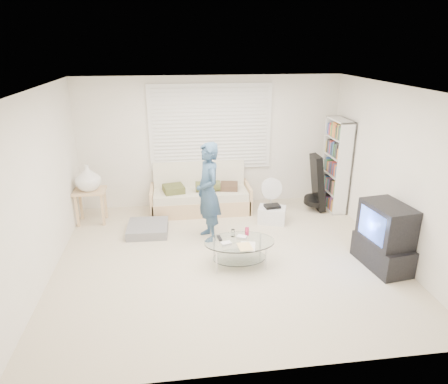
{
  "coord_description": "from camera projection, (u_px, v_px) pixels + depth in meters",
  "views": [
    {
      "loc": [
        -0.74,
        -5.25,
        3.06
      ],
      "look_at": [
        0.0,
        0.3,
        0.95
      ],
      "focal_mm": 32.0,
      "sensor_mm": 36.0,
      "label": 1
    }
  ],
  "objects": [
    {
      "name": "floor_fan",
      "position": [
        271.0,
        192.0,
        7.55
      ],
      "size": [
        0.42,
        0.28,
        0.69
      ],
      "color": "white",
      "rests_on": "ground"
    },
    {
      "name": "side_table",
      "position": [
        88.0,
        180.0,
        6.96
      ],
      "size": [
        0.55,
        0.44,
        1.08
      ],
      "color": "tan",
      "rests_on": "ground"
    },
    {
      "name": "grey_floor_pillow",
      "position": [
        148.0,
        229.0,
        6.81
      ],
      "size": [
        0.69,
        0.69,
        0.15
      ],
      "primitive_type": "cube",
      "rotation": [
        0.0,
        0.0,
        -0.04
      ],
      "color": "slate",
      "rests_on": "ground"
    },
    {
      "name": "standing_person",
      "position": [
        208.0,
        192.0,
        6.37
      ],
      "size": [
        0.51,
        0.66,
        1.62
      ],
      "primitive_type": "imported",
      "rotation": [
        0.0,
        0.0,
        -1.35
      ],
      "color": "navy",
      "rests_on": "ground"
    },
    {
      "name": "window_blinds",
      "position": [
        211.0,
        127.0,
        7.53
      ],
      "size": [
        2.32,
        0.08,
        1.62
      ],
      "color": "silver",
      "rests_on": "ground"
    },
    {
      "name": "room_shell",
      "position": [
        222.0,
        145.0,
        5.91
      ],
      "size": [
        5.02,
        4.52,
        2.51
      ],
      "color": "silver",
      "rests_on": "ground"
    },
    {
      "name": "coffee_table",
      "position": [
        239.0,
        246.0,
        5.75
      ],
      "size": [
        1.03,
        0.66,
        0.5
      ],
      "color": "silver",
      "rests_on": "ground"
    },
    {
      "name": "guitar_case",
      "position": [
        317.0,
        187.0,
        7.58
      ],
      "size": [
        0.39,
        0.4,
        1.08
      ],
      "color": "black",
      "rests_on": "ground"
    },
    {
      "name": "ground",
      "position": [
        227.0,
        258.0,
        6.04
      ],
      "size": [
        5.0,
        5.0,
        0.0
      ],
      "primitive_type": "plane",
      "color": "beige",
      "rests_on": "ground"
    },
    {
      "name": "bookshelf",
      "position": [
        336.0,
        165.0,
        7.55
      ],
      "size": [
        0.28,
        0.74,
        1.75
      ],
      "color": "white",
      "rests_on": "ground"
    },
    {
      "name": "storage_bin",
      "position": [
        272.0,
        214.0,
        7.18
      ],
      "size": [
        0.56,
        0.48,
        0.34
      ],
      "color": "white",
      "rests_on": "ground"
    },
    {
      "name": "tv_unit",
      "position": [
        384.0,
        237.0,
        5.67
      ],
      "size": [
        0.58,
        0.93,
        0.96
      ],
      "color": "black",
      "rests_on": "ground"
    },
    {
      "name": "futon_sofa",
      "position": [
        200.0,
        196.0,
        7.63
      ],
      "size": [
        1.88,
        0.76,
        0.92
      ],
      "color": "tan",
      "rests_on": "ground"
    }
  ]
}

